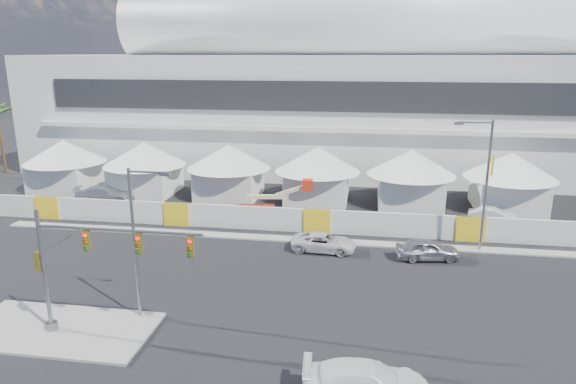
% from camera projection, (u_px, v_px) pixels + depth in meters
% --- Properties ---
extents(ground, '(160.00, 160.00, 0.00)m').
position_uv_depth(ground, '(186.00, 312.00, 29.22)').
color(ground, black).
rests_on(ground, ground).
extents(median_island, '(10.00, 5.00, 0.15)m').
position_uv_depth(median_island, '(59.00, 330.00, 27.25)').
color(median_island, gray).
rests_on(median_island, ground).
extents(far_curb, '(80.00, 1.20, 0.12)m').
position_uv_depth(far_curb, '(502.00, 251.00, 38.07)').
color(far_curb, gray).
rests_on(far_curb, ground).
extents(stadium, '(80.00, 24.80, 21.98)m').
position_uv_depth(stadium, '(361.00, 92.00, 64.95)').
color(stadium, silver).
rests_on(stadium, ground).
extents(tent_row, '(53.40, 8.40, 5.40)m').
position_uv_depth(tent_row, '(273.00, 168.00, 51.18)').
color(tent_row, silver).
rests_on(tent_row, ground).
extents(hoarding_fence, '(70.00, 0.25, 2.00)m').
position_uv_depth(hoarding_fence, '(317.00, 221.00, 41.86)').
color(hoarding_fence, silver).
rests_on(hoarding_fence, ground).
extents(sedan_silver, '(2.47, 4.66, 1.51)m').
position_uv_depth(sedan_silver, '(427.00, 249.00, 36.54)').
color(sedan_silver, '#9E9FA3').
rests_on(sedan_silver, ground).
extents(pickup_curb, '(2.35, 4.84, 1.33)m').
position_uv_depth(pickup_curb, '(324.00, 242.00, 38.12)').
color(pickup_curb, silver).
rests_on(pickup_curb, ground).
extents(pickup_near, '(2.68, 5.65, 1.59)m').
position_uv_depth(pickup_near, '(367.00, 382.00, 21.76)').
color(pickup_near, white).
rests_on(pickup_near, ground).
extents(lot_car_a, '(2.22, 4.33, 1.36)m').
position_uv_depth(lot_car_a, '(493.00, 216.00, 44.20)').
color(lot_car_a, silver).
rests_on(lot_car_a, ground).
extents(lot_car_c, '(3.43, 5.95, 1.62)m').
position_uv_depth(lot_car_c, '(105.00, 195.00, 50.32)').
color(lot_car_c, '#B9B9BF').
rests_on(lot_car_c, ground).
extents(traffic_mast, '(8.93, 0.64, 6.60)m').
position_uv_depth(traffic_mast, '(80.00, 267.00, 25.89)').
color(traffic_mast, gray).
rests_on(traffic_mast, median_island).
extents(streetlight_median, '(2.33, 0.23, 8.42)m').
position_uv_depth(streetlight_median, '(138.00, 234.00, 27.28)').
color(streetlight_median, gray).
rests_on(streetlight_median, median_island).
extents(streetlight_curb, '(2.90, 0.65, 9.79)m').
position_uv_depth(streetlight_curb, '(484.00, 177.00, 36.87)').
color(streetlight_curb, gray).
rests_on(streetlight_curb, ground).
extents(boom_lift, '(7.13, 2.10, 3.56)m').
position_uv_depth(boom_lift, '(262.00, 208.00, 45.52)').
color(boom_lift, red).
rests_on(boom_lift, ground).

